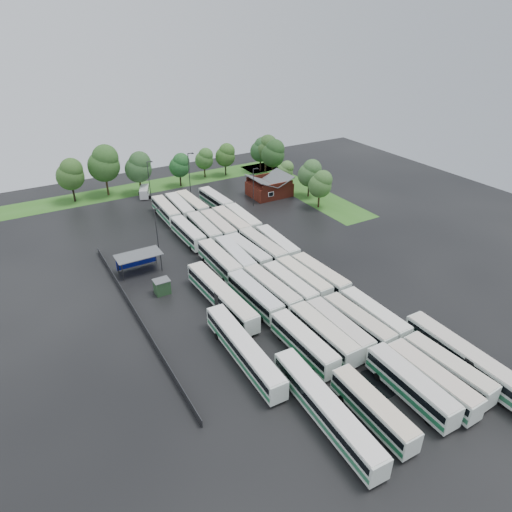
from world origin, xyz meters
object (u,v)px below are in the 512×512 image
brick_building (269,188)px  minibus (144,191)px  artic_bus_east (468,361)px  artic_bus_west_a (326,409)px

brick_building → minibus: brick_building is taller
brick_building → artic_bus_east: size_ratio=0.51×
artic_bus_west_a → artic_bus_east: 21.61m
artic_bus_west_a → minibus: (5.01, 81.61, -0.61)m
brick_building → artic_bus_east: bearing=-99.8°
artic_bus_east → artic_bus_west_a: bearing=172.6°
artic_bus_west_a → minibus: artic_bus_west_a is taller
artic_bus_west_a → artic_bus_east: artic_bus_east is taller
artic_bus_east → brick_building: bearing=80.8°
brick_building → minibus: (-28.28, 15.48, -0.49)m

